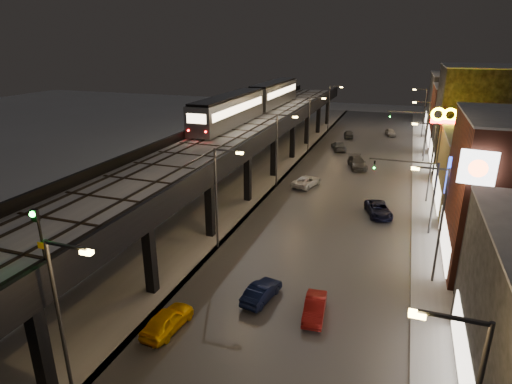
% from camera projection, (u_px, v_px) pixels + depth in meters
% --- Properties ---
extents(ground, '(220.00, 220.00, 0.00)m').
position_uv_depth(ground, '(141.00, 341.00, 26.08)').
color(ground, silver).
extents(road_surface, '(17.00, 120.00, 0.06)m').
position_uv_depth(road_surface, '(346.00, 183.00, 54.88)').
color(road_surface, '#46474D').
rests_on(road_surface, ground).
extents(sidewalk_right, '(4.00, 120.00, 0.14)m').
position_uv_depth(sidewalk_right, '(429.00, 191.00, 51.77)').
color(sidewalk_right, '#9FA1A8').
rests_on(sidewalk_right, ground).
extents(under_viaduct_pavement, '(11.00, 120.00, 0.06)m').
position_uv_depth(under_viaduct_pavement, '(248.00, 173.00, 59.07)').
color(under_viaduct_pavement, '#9FA1A8').
rests_on(under_viaduct_pavement, ground).
extents(elevated_viaduct, '(9.00, 100.00, 6.30)m').
position_uv_depth(elevated_viaduct, '(239.00, 138.00, 54.39)').
color(elevated_viaduct, black).
rests_on(elevated_viaduct, ground).
extents(viaduct_trackbed, '(8.40, 100.00, 0.32)m').
position_uv_depth(viaduct_trackbed, '(239.00, 131.00, 54.24)').
color(viaduct_trackbed, '#B2B7C1').
rests_on(viaduct_trackbed, elevated_viaduct).
extents(viaduct_parapet_streetside, '(0.30, 100.00, 1.10)m').
position_uv_depth(viaduct_parapet_streetside, '(272.00, 130.00, 52.76)').
color(viaduct_parapet_streetside, black).
rests_on(viaduct_parapet_streetside, elevated_viaduct).
extents(viaduct_parapet_far, '(0.30, 100.00, 1.10)m').
position_uv_depth(viaduct_parapet_far, '(208.00, 126.00, 55.46)').
color(viaduct_parapet_far, black).
rests_on(viaduct_parapet_far, elevated_viaduct).
extents(building_c, '(12.20, 15.20, 8.16)m').
position_uv_depth(building_c, '(500.00, 171.00, 45.74)').
color(building_c, olive).
rests_on(building_c, ground).
extents(building_d, '(12.20, 13.20, 14.16)m').
position_uv_depth(building_d, '(484.00, 119.00, 58.97)').
color(building_d, black).
rests_on(building_d, ground).
extents(building_e, '(12.20, 12.20, 10.16)m').
position_uv_depth(building_e, '(469.00, 117.00, 72.09)').
color(building_e, maroon).
rests_on(building_e, ground).
extents(building_f, '(12.20, 16.20, 11.16)m').
position_uv_depth(building_f, '(462.00, 103.00, 84.38)').
color(building_f, '#383839').
rests_on(building_f, ground).
extents(streetlight_left_0, '(2.57, 0.28, 9.00)m').
position_uv_depth(streetlight_left_0, '(63.00, 314.00, 20.01)').
color(streetlight_left_0, '#38383A').
rests_on(streetlight_left_0, ground).
extents(streetlight_left_1, '(2.57, 0.28, 9.00)m').
position_uv_depth(streetlight_left_1, '(219.00, 192.00, 36.02)').
color(streetlight_left_1, '#38383A').
rests_on(streetlight_left_1, ground).
extents(streetlight_right_1, '(2.56, 0.28, 9.00)m').
position_uv_depth(streetlight_right_1, '(438.00, 218.00, 30.70)').
color(streetlight_right_1, '#38383A').
rests_on(streetlight_right_1, ground).
extents(streetlight_left_2, '(2.57, 0.28, 9.00)m').
position_uv_depth(streetlight_left_2, '(279.00, 145.00, 52.03)').
color(streetlight_left_2, '#38383A').
rests_on(streetlight_left_2, ground).
extents(streetlight_right_2, '(2.56, 0.28, 9.00)m').
position_uv_depth(streetlight_right_2, '(429.00, 157.00, 46.72)').
color(streetlight_right_2, '#38383A').
rests_on(streetlight_right_2, ground).
extents(streetlight_left_3, '(2.57, 0.28, 9.00)m').
position_uv_depth(streetlight_left_3, '(311.00, 121.00, 68.05)').
color(streetlight_left_3, '#38383A').
rests_on(streetlight_left_3, ground).
extents(streetlight_right_3, '(2.56, 0.28, 9.00)m').
position_uv_depth(streetlight_right_3, '(425.00, 127.00, 62.73)').
color(streetlight_right_3, '#38383A').
rests_on(streetlight_right_3, ground).
extents(streetlight_left_4, '(2.57, 0.28, 9.00)m').
position_uv_depth(streetlight_left_4, '(330.00, 105.00, 84.06)').
color(streetlight_left_4, '#38383A').
rests_on(streetlight_left_4, ground).
extents(streetlight_right_4, '(2.56, 0.28, 9.00)m').
position_uv_depth(streetlight_right_4, '(423.00, 110.00, 78.74)').
color(streetlight_right_4, '#38383A').
rests_on(streetlight_right_4, ground).
extents(traffic_light_rig_a, '(6.10, 0.34, 7.00)m').
position_uv_depth(traffic_light_rig_a, '(421.00, 188.00, 39.23)').
color(traffic_light_rig_a, '#38383A').
rests_on(traffic_light_rig_a, ground).
extents(traffic_light_rig_b, '(6.10, 0.34, 7.00)m').
position_uv_depth(traffic_light_rig_b, '(418.00, 128.00, 65.92)').
color(traffic_light_rig_b, '#38383A').
rests_on(traffic_light_rig_b, ground).
extents(subway_train, '(3.24, 39.89, 3.88)m').
position_uv_depth(subway_train, '(255.00, 100.00, 65.96)').
color(subway_train, gray).
rests_on(subway_train, viaduct_trackbed).
extents(rail_signal, '(0.38, 0.45, 3.29)m').
position_uv_depth(rail_signal, '(38.00, 228.00, 20.16)').
color(rail_signal, black).
rests_on(rail_signal, viaduct_trackbed).
extents(car_taxi, '(2.04, 4.26, 1.40)m').
position_uv_depth(car_taxi, '(167.00, 321.00, 26.82)').
color(car_taxi, '#F7B100').
rests_on(car_taxi, ground).
extents(car_near_white, '(2.04, 4.08, 1.28)m').
position_uv_depth(car_near_white, '(262.00, 292.00, 29.94)').
color(car_near_white, '#0A1233').
rests_on(car_near_white, ground).
extents(car_mid_silver, '(3.31, 5.11, 1.31)m').
position_uv_depth(car_mid_silver, '(306.00, 182.00, 53.37)').
color(car_mid_silver, white).
rests_on(car_mid_silver, ground).
extents(car_mid_dark, '(3.46, 5.30, 1.43)m').
position_uv_depth(car_mid_dark, '(339.00, 146.00, 70.93)').
color(car_mid_dark, '#575D66').
rests_on(car_mid_dark, ground).
extents(car_far_white, '(2.24, 4.19, 1.36)m').
position_uv_depth(car_far_white, '(349.00, 134.00, 80.02)').
color(car_far_white, '#43454A').
rests_on(car_far_white, ground).
extents(car_onc_silver, '(1.66, 3.86, 1.24)m').
position_uv_depth(car_onc_silver, '(315.00, 309.00, 28.16)').
color(car_onc_silver, maroon).
rests_on(car_onc_silver, ground).
extents(car_onc_dark, '(3.50, 5.19, 1.32)m').
position_uv_depth(car_onc_dark, '(379.00, 210.00, 44.43)').
color(car_onc_dark, black).
rests_on(car_onc_dark, ground).
extents(car_onc_white, '(3.63, 5.68, 1.53)m').
position_uv_depth(car_onc_white, '(357.00, 163.00, 61.01)').
color(car_onc_white, '#48494A').
rests_on(car_onc_white, ground).
extents(car_onc_red, '(2.53, 4.16, 1.32)m').
position_uv_depth(car_onc_red, '(391.00, 133.00, 81.47)').
color(car_onc_red, '#969696').
rests_on(car_onc_red, ground).
extents(sign_mcdonalds, '(2.94, 0.43, 9.93)m').
position_uv_depth(sign_mcdonalds, '(443.00, 124.00, 50.10)').
color(sign_mcdonalds, '#38383A').
rests_on(sign_mcdonalds, ground).
extents(sign_citgo, '(2.25, 0.39, 10.68)m').
position_uv_depth(sign_citgo, '(474.00, 188.00, 27.96)').
color(sign_citgo, '#38383A').
rests_on(sign_citgo, ground).
extents(sign_carwash, '(1.48, 0.35, 7.68)m').
position_uv_depth(sign_carwash, '(454.00, 183.00, 37.92)').
color(sign_carwash, '#38383A').
rests_on(sign_carwash, ground).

